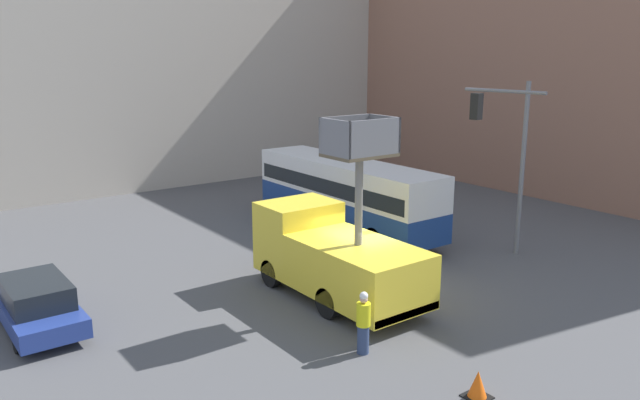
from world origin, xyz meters
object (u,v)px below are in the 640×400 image
object	(u,v)px
traffic_cone_near_truck	(478,385)
road_worker_directing	(410,238)
utility_truck	(334,254)
road_worker_near_truck	(363,323)
traffic_light_pole	(508,143)
parked_car_curbside	(36,303)
city_bus	(346,190)

from	to	relation	value
traffic_cone_near_truck	road_worker_directing	bearing A→B (deg)	54.91
utility_truck	road_worker_near_truck	distance (m)	4.02
road_worker_near_truck	utility_truck	bearing A→B (deg)	127.56
utility_truck	road_worker_near_truck	world-z (taller)	utility_truck
traffic_light_pole	road_worker_directing	xyz separation A→B (m)	(-3.11, 1.79, -3.55)
road_worker_near_truck	parked_car_curbside	size ratio (longest dim) A/B	0.37
road_worker_directing	parked_car_curbside	world-z (taller)	road_worker_directing
traffic_cone_near_truck	parked_car_curbside	bearing A→B (deg)	125.73
road_worker_near_truck	road_worker_directing	distance (m)	7.62
road_worker_directing	traffic_cone_near_truck	world-z (taller)	road_worker_directing
city_bus	road_worker_near_truck	world-z (taller)	city_bus
utility_truck	traffic_cone_near_truck	size ratio (longest dim) A/B	9.59
utility_truck	road_worker_directing	bearing A→B (deg)	12.13
city_bus	road_worker_directing	size ratio (longest dim) A/B	5.33
road_worker_near_truck	parked_car_curbside	xyz separation A→B (m)	(-6.58, 6.88, -0.11)
road_worker_near_truck	road_worker_directing	bearing A→B (deg)	100.31
road_worker_directing	traffic_cone_near_truck	size ratio (longest dim) A/B	2.88
utility_truck	city_bus	world-z (taller)	utility_truck
utility_truck	city_bus	size ratio (longest dim) A/B	0.62
city_bus	road_worker_near_truck	size ratio (longest dim) A/B	5.89
road_worker_near_truck	city_bus	bearing A→B (deg)	117.55
city_bus	traffic_cone_near_truck	distance (m)	14.16
road_worker_near_truck	traffic_cone_near_truck	world-z (taller)	road_worker_near_truck
city_bus	road_worker_near_truck	distance (m)	11.70
utility_truck	traffic_cone_near_truck	world-z (taller)	utility_truck
traffic_cone_near_truck	utility_truck	bearing A→B (deg)	81.09
traffic_light_pole	traffic_cone_near_truck	size ratio (longest dim) A/B	10.13
utility_truck	traffic_cone_near_truck	bearing A→B (deg)	-98.91
utility_truck	parked_car_curbside	distance (m)	9.03
utility_truck	road_worker_near_truck	bearing A→B (deg)	-116.65
parked_car_curbside	city_bus	bearing A→B (deg)	10.37
road_worker_directing	traffic_cone_near_truck	xyz separation A→B (m)	(-5.45, -7.75, -0.66)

